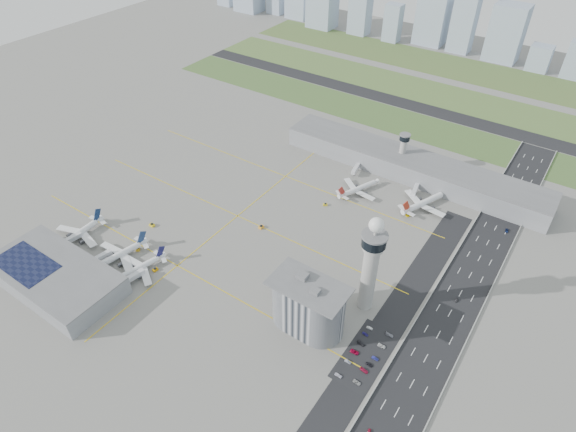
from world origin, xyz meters
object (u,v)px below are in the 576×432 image
Objects in this scene: admin_building at (308,306)px; tug_4 at (325,204)px; tug_0 at (152,225)px; car_hw_4 at (511,182)px; secondary_tower at (403,149)px; airplane_near_b at (116,253)px; car_lot_4 at (365,334)px; airplane_far_a at (360,186)px; car_lot_1 at (348,362)px; jet_bridge_far_1 at (417,186)px; car_lot_0 at (338,375)px; tug_1 at (138,249)px; car_lot_5 at (369,328)px; airplane_near_a at (75,232)px; jet_bridge_near_2 at (124,284)px; car_lot_9 at (375,358)px; car_lot_10 at (382,346)px; jet_bridge_near_0 at (62,245)px; car_lot_11 at (389,335)px; jet_bridge_far_0 at (358,166)px; jet_bridge_near_1 at (91,264)px; tug_5 at (408,215)px; car_lot_2 at (355,352)px; car_lot_8 at (369,364)px; control_tower at (371,262)px; car_hw_2 at (507,231)px; tug_3 at (261,227)px; airplane_far_b at (426,199)px; airplane_near_c at (136,266)px; car_lot_7 at (364,370)px; car_lot_6 at (357,382)px; car_lot_3 at (361,343)px.

admin_building is 13.63× the size of tug_4.
tug_0 reaches higher than car_hw_4.
secondary_tower is at bearing 146.37° from tug_0.
airplane_near_b is 161.42m from car_lot_4.
car_lot_1 is (65.19, -135.58, -4.90)m from airplane_far_a.
jet_bridge_far_1 is 3.62× the size of car_lot_0.
tug_1 reaches higher than car_lot_5.
jet_bridge_near_2 is at bearing 77.07° from airplane_near_a.
car_lot_10 reaches higher than car_lot_9.
tug_4 is (118.10, 136.68, -1.95)m from jet_bridge_near_0.
jet_bridge_near_2 is 3.17× the size of car_lot_11.
admin_building is at bearing 7.99° from jet_bridge_far_0.
car_lot_4 is (165.10, 50.52, -2.24)m from jet_bridge_near_1.
jet_bridge_near_0 reaches higher than car_hw_4.
car_lot_5 is (80.08, -137.54, -2.28)m from jet_bridge_far_0.
tug_5 is at bearing 19.81° from car_lot_11.
car_lot_2 is at bearing -130.29° from airplane_far_a.
car_lot_9 is (0.92, 4.95, -0.03)m from car_lot_8.
jet_bridge_far_0 is at bearing 119.45° from control_tower.
car_lot_11 reaches higher than car_hw_2.
car_hw_4 is at bearing -5.32° from car_lot_10.
jet_bridge_far_0 is 2.96× the size of car_lot_2.
jet_bridge_near_1 is at bearing -163.88° from admin_building.
airplane_near_a is at bearing 93.73° from car_lot_1.
jet_bridge_near_1 is 3.89× the size of tug_0.
tug_3 is 1.04× the size of car_lot_5.
airplane_near_b is at bearing 106.48° from car_lot_11.
jet_bridge_far_0 reaches higher than car_lot_9.
tug_1 is at bearing 111.19° from tug_4.
control_tower is 15.34× the size of car_hw_2.
airplane_far_b reaches higher than car_hw_4.
car_lot_5 is 189.16m from car_hw_4.
airplane_near_c is 2.81× the size of jet_bridge_near_2.
jet_bridge_near_0 is 3.68× the size of car_hw_4.
jet_bridge_near_1 is at bearing -0.46° from tug_0.
car_lot_7 is (9.84, -20.45, 0.03)m from car_lot_4.
tug_1 is at bearing 108.30° from airplane_near_a.
jet_bridge_near_1 reaches higher than tug_4.
jet_bridge_near_0 and jet_bridge_near_1 have the same top height.
airplane_far_a reaches higher than car_lot_9.
tug_4 reaches higher than car_lot_7.
tug_4 is (88.10, 136.68, -1.95)m from jet_bridge_near_1.
car_lot_8 is 1.02× the size of car_lot_9.
car_lot_10 is (40.79, -144.49, -2.24)m from jet_bridge_far_1.
jet_bridge_far_0 reaches higher than car_lot_6.
secondary_tower is at bearing 24.48° from car_lot_3.
jet_bridge_near_1 is at bearing 111.67° from car_lot_3.
jet_bridge_far_1 is at bearing 7.84° from car_lot_2.
admin_building is 121.52m from tug_5.
car_lot_6 is (166.89, 9.00, -5.51)m from airplane_near_b.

